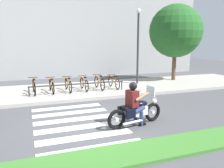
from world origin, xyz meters
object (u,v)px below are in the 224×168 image
(bicycle_0, at_px, (34,87))
(bicycle_1, at_px, (52,86))
(bicycle_4, at_px, (99,83))
(bike_rack, at_px, (78,84))
(rider, at_px, (134,101))
(street_lamp, at_px, (138,40))
(tree_near_rack, at_px, (176,31))
(bicycle_3, at_px, (84,84))
(bicycle_5, at_px, (114,82))
(motorcycle, at_px, (136,111))
(bicycle_2, at_px, (68,85))

(bicycle_0, relative_size, bicycle_1, 1.01)
(bicycle_4, relative_size, bike_rack, 0.34)
(rider, height_order, street_lamp, street_lamp)
(street_lamp, relative_size, tree_near_rack, 0.90)
(bicycle_3, bearing_deg, rider, -86.02)
(bicycle_5, bearing_deg, motorcycle, -103.10)
(bicycle_4, bearing_deg, tree_near_rack, 12.13)
(motorcycle, distance_m, bicycle_4, 5.33)
(bicycle_2, xyz_separation_m, bicycle_3, (0.84, -0.00, 0.00))
(bicycle_0, bearing_deg, bike_rack, -14.74)
(rider, xyz_separation_m, bicycle_5, (1.31, 5.33, -0.35))
(bicycle_0, height_order, tree_near_rack, tree_near_rack)
(bicycle_1, xyz_separation_m, bicycle_5, (3.37, 0.00, -0.01))
(tree_near_rack, bearing_deg, motorcycle, -132.64)
(bike_rack, bearing_deg, bicycle_2, 127.21)
(tree_near_rack, bearing_deg, bicycle_0, -172.35)
(bike_rack, bearing_deg, bicycle_0, 165.26)
(bicycle_0, xyz_separation_m, street_lamp, (6.06, 0.80, 2.26))
(bicycle_0, relative_size, bicycle_4, 1.03)
(bicycle_0, xyz_separation_m, tree_near_rack, (8.98, 1.20, 2.85))
(bicycle_3, xyz_separation_m, bicycle_5, (1.68, 0.00, -0.01))
(rider, relative_size, bicycle_3, 0.92)
(bicycle_3, distance_m, street_lamp, 4.28)
(bicycle_3, relative_size, tree_near_rack, 0.31)
(bicycle_3, bearing_deg, bicycle_5, 0.03)
(rider, xyz_separation_m, bicycle_4, (0.47, 5.33, -0.33))
(bicycle_5, bearing_deg, bicycle_3, -179.97)
(motorcycle, relative_size, bicycle_3, 1.34)
(rider, bearing_deg, motorcycle, 9.13)
(bicycle_1, distance_m, bicycle_5, 3.37)
(motorcycle, relative_size, bicycle_5, 1.31)
(tree_near_rack, bearing_deg, bicycle_1, -171.58)
(motorcycle, xyz_separation_m, bicycle_3, (-0.45, 5.31, 0.03))
(bicycle_2, distance_m, bicycle_5, 2.53)
(bicycle_3, bearing_deg, bicycle_4, -0.02)
(bicycle_2, xyz_separation_m, tree_near_rack, (7.29, 1.20, 2.87))
(rider, relative_size, bicycle_4, 0.89)
(bicycle_1, height_order, street_lamp, street_lamp)
(bicycle_3, bearing_deg, bicycle_2, 179.98)
(bicycle_2, relative_size, tree_near_rack, 0.32)
(bicycle_4, bearing_deg, bike_rack, -156.31)
(motorcycle, xyz_separation_m, bicycle_5, (1.24, 5.32, 0.02))
(bicycle_3, height_order, bicycle_4, bicycle_4)
(bicycle_0, xyz_separation_m, bicycle_2, (1.68, 0.00, -0.01))
(bicycle_0, bearing_deg, bicycle_2, 0.03)
(rider, bearing_deg, bicycle_4, 84.94)
(rider, bearing_deg, tree_near_rack, 47.05)
(bicycle_3, distance_m, bicycle_5, 1.68)
(motorcycle, height_order, bike_rack, motorcycle)
(bike_rack, distance_m, street_lamp, 4.72)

